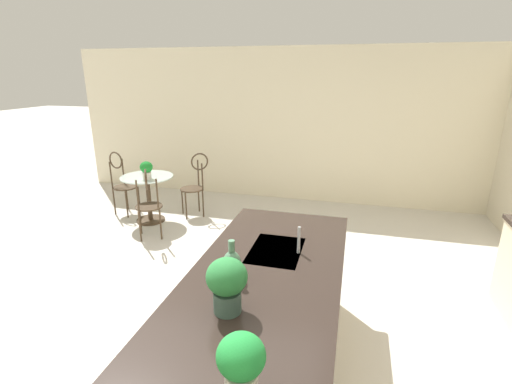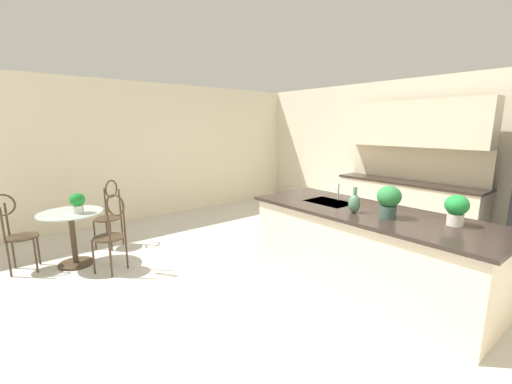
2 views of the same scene
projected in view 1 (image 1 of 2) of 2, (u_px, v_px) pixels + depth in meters
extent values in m
plane|color=beige|center=(172.00, 347.00, 3.22)|extent=(40.00, 40.00, 0.00)
cube|color=beige|center=(277.00, 126.00, 6.72)|extent=(0.12, 7.80, 2.70)
cube|color=beige|center=(258.00, 347.00, 2.60)|extent=(2.70, 0.96, 0.88)
cube|color=#2D231E|center=(259.00, 289.00, 2.46)|extent=(2.80, 1.06, 0.04)
cube|color=#B2B5BA|center=(276.00, 252.00, 2.96)|extent=(0.56, 0.40, 0.03)
cylinder|color=#3D2D1E|center=(151.00, 220.00, 5.95)|extent=(0.44, 0.44, 0.03)
cylinder|color=#3D2D1E|center=(149.00, 199.00, 5.84)|extent=(0.07, 0.07, 0.69)
cylinder|color=#B2C6C1|center=(147.00, 177.00, 5.73)|extent=(0.80, 0.80, 0.01)
cylinder|color=#3D2D1E|center=(140.00, 219.00, 5.42)|extent=(0.03, 0.03, 0.45)
cylinder|color=#3D2D1E|center=(160.00, 217.00, 5.49)|extent=(0.03, 0.03, 0.45)
cylinder|color=#3D2D1E|center=(140.00, 227.00, 5.16)|extent=(0.03, 0.03, 0.45)
cylinder|color=#3D2D1E|center=(161.00, 225.00, 5.23)|extent=(0.03, 0.03, 0.45)
cylinder|color=#3D2D1E|center=(149.00, 206.00, 5.25)|extent=(0.52, 0.52, 0.02)
cylinder|color=#3D2D1E|center=(137.00, 196.00, 5.01)|extent=(0.03, 0.03, 0.45)
cylinder|color=#3D2D1E|center=(157.00, 195.00, 5.08)|extent=(0.03, 0.03, 0.45)
torus|color=#3D2D1E|center=(146.00, 179.00, 4.98)|extent=(0.26, 0.16, 0.28)
cylinder|color=#3D2D1E|center=(139.00, 199.00, 6.26)|extent=(0.03, 0.03, 0.45)
cylinder|color=#3D2D1E|center=(127.00, 204.00, 6.03)|extent=(0.03, 0.03, 0.45)
cylinder|color=#3D2D1E|center=(127.00, 197.00, 6.39)|extent=(0.03, 0.03, 0.45)
cylinder|color=#3D2D1E|center=(114.00, 202.00, 6.15)|extent=(0.03, 0.03, 0.45)
cylinder|color=#3D2D1E|center=(125.00, 187.00, 6.13)|extent=(0.45, 0.45, 0.02)
cylinder|color=#3D2D1E|center=(123.00, 172.00, 6.24)|extent=(0.03, 0.03, 0.45)
cylinder|color=#3D2D1E|center=(111.00, 175.00, 6.02)|extent=(0.03, 0.03, 0.45)
torus|color=#3D2D1E|center=(116.00, 160.00, 6.06)|extent=(0.08, 0.28, 0.28)
cylinder|color=#3D2D1E|center=(186.00, 206.00, 5.94)|extent=(0.03, 0.03, 0.45)
cylinder|color=#3D2D1E|center=(182.00, 201.00, 6.19)|extent=(0.03, 0.03, 0.45)
cylinder|color=#3D2D1E|center=(203.00, 204.00, 6.05)|extent=(0.03, 0.03, 0.45)
cylinder|color=#3D2D1E|center=(199.00, 199.00, 6.29)|extent=(0.03, 0.03, 0.45)
cylinder|color=#3D2D1E|center=(192.00, 189.00, 6.05)|extent=(0.53, 0.53, 0.02)
cylinder|color=#3D2D1E|center=(202.00, 177.00, 5.92)|extent=(0.03, 0.03, 0.45)
cylinder|color=#3D2D1E|center=(198.00, 173.00, 6.15)|extent=(0.03, 0.03, 0.45)
torus|color=#3D2D1E|center=(200.00, 162.00, 5.97)|extent=(0.19, 0.24, 0.28)
cylinder|color=#B2B5BA|center=(299.00, 240.00, 2.88)|extent=(0.02, 0.02, 0.22)
cylinder|color=beige|center=(147.00, 175.00, 5.58)|extent=(0.13, 0.13, 0.10)
ellipsoid|color=#197A28|center=(146.00, 167.00, 5.54)|extent=(0.19, 0.19, 0.17)
cylinder|color=beige|center=(241.00, 383.00, 1.62)|extent=(0.15, 0.15, 0.12)
ellipsoid|color=#218F3B|center=(241.00, 356.00, 1.57)|extent=(0.21, 0.21, 0.20)
cylinder|color=#385147|center=(227.00, 301.00, 2.18)|extent=(0.17, 0.17, 0.13)
ellipsoid|color=#297739|center=(227.00, 277.00, 2.13)|extent=(0.24, 0.24, 0.22)
ellipsoid|color=#4C7A5B|center=(232.00, 265.00, 2.51)|extent=(0.13, 0.13, 0.21)
cylinder|color=#4C7A5B|center=(232.00, 246.00, 2.47)|extent=(0.04, 0.04, 0.08)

